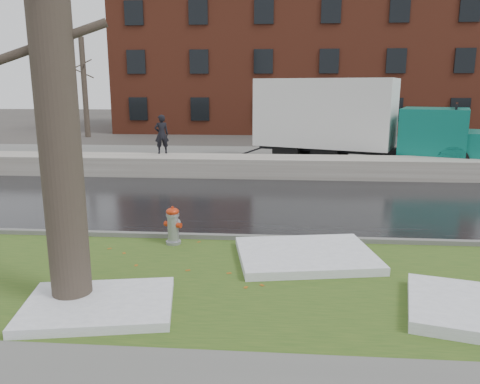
# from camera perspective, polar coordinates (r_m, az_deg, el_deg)

# --- Properties ---
(ground) EXTENTS (120.00, 120.00, 0.00)m
(ground) POSITION_cam_1_polar(r_m,az_deg,el_deg) (9.52, -0.73, -7.92)
(ground) COLOR #47423D
(ground) RESTS_ON ground
(verge) EXTENTS (60.00, 4.50, 0.04)m
(verge) POSITION_cam_1_polar(r_m,az_deg,el_deg) (8.36, -1.53, -10.81)
(verge) COLOR #2B4B19
(verge) RESTS_ON ground
(road) EXTENTS (60.00, 7.00, 0.03)m
(road) POSITION_cam_1_polar(r_m,az_deg,el_deg) (13.80, 0.98, -1.26)
(road) COLOR black
(road) RESTS_ON ground
(parking_lot) EXTENTS (60.00, 9.00, 0.03)m
(parking_lot) POSITION_cam_1_polar(r_m,az_deg,el_deg) (22.14, 2.37, 4.07)
(parking_lot) COLOR slate
(parking_lot) RESTS_ON ground
(curb) EXTENTS (60.00, 0.15, 0.14)m
(curb) POSITION_cam_1_polar(r_m,az_deg,el_deg) (10.43, -0.23, -5.62)
(curb) COLOR slate
(curb) RESTS_ON ground
(snowbank) EXTENTS (60.00, 1.60, 0.75)m
(snowbank) POSITION_cam_1_polar(r_m,az_deg,el_deg) (17.84, 1.84, 3.13)
(snowbank) COLOR #B2ADA3
(snowbank) RESTS_ON ground
(brick_building) EXTENTS (26.00, 12.00, 10.00)m
(brick_building) POSITION_cam_1_polar(r_m,az_deg,el_deg) (38.92, 6.50, 15.11)
(brick_building) COLOR brown
(brick_building) RESTS_ON ground
(bg_tree_left) EXTENTS (1.40, 1.62, 6.50)m
(bg_tree_left) POSITION_cam_1_polar(r_m,az_deg,el_deg) (33.43, -18.43, 12.09)
(bg_tree_left) COLOR brown
(bg_tree_left) RESTS_ON ground
(bg_tree_center) EXTENTS (1.40, 1.62, 6.50)m
(bg_tree_center) POSITION_cam_1_polar(r_m,az_deg,el_deg) (35.53, -6.69, 12.64)
(bg_tree_center) COLOR brown
(bg_tree_center) RESTS_ON ground
(fire_hydrant) EXTENTS (0.41, 0.39, 0.83)m
(fire_hydrant) POSITION_cam_1_polar(r_m,az_deg,el_deg) (10.14, -8.17, -3.86)
(fire_hydrant) COLOR #96979D
(fire_hydrant) RESTS_ON verge
(tree) EXTENTS (1.56, 1.81, 7.64)m
(tree) POSITION_cam_1_polar(r_m,az_deg,el_deg) (7.38, -21.98, 15.97)
(tree) COLOR brown
(tree) RESTS_ON verge
(box_truck) EXTENTS (11.00, 5.66, 3.70)m
(box_truck) POSITION_cam_1_polar(r_m,az_deg,el_deg) (20.73, 13.53, 8.53)
(box_truck) COLOR black
(box_truck) RESTS_ON ground
(worker) EXTENTS (0.66, 0.56, 1.53)m
(worker) POSITION_cam_1_polar(r_m,az_deg,el_deg) (18.82, -9.54, 6.97)
(worker) COLOR black
(worker) RESTS_ON snowbank
(snow_patch_near) EXTENTS (2.90, 2.42, 0.16)m
(snow_patch_near) POSITION_cam_1_polar(r_m,az_deg,el_deg) (9.37, 8.02, -7.62)
(snow_patch_near) COLOR white
(snow_patch_near) RESTS_ON verge
(snow_patch_far) EXTENTS (2.45, 1.97, 0.14)m
(snow_patch_far) POSITION_cam_1_polar(r_m,az_deg,el_deg) (7.63, -16.82, -13.05)
(snow_patch_far) COLOR white
(snow_patch_far) RESTS_ON verge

